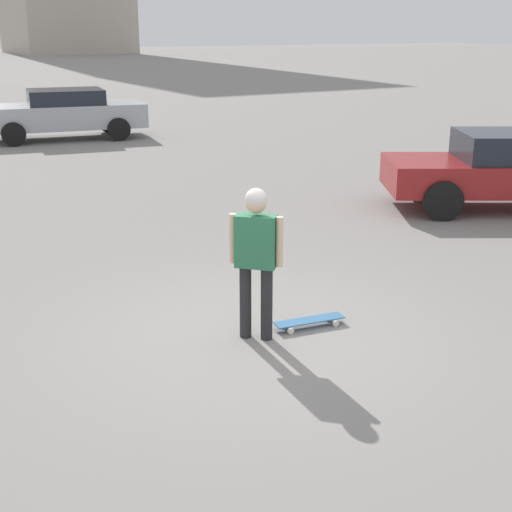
% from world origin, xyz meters
% --- Properties ---
extents(ground_plane, '(220.00, 220.00, 0.00)m').
position_xyz_m(ground_plane, '(0.00, 0.00, 0.00)').
color(ground_plane, gray).
extents(person, '(0.44, 0.44, 1.66)m').
position_xyz_m(person, '(0.00, 0.00, 1.02)').
color(person, '#262628').
rests_on(person, ground_plane).
extents(skateboard, '(0.84, 0.33, 0.09)m').
position_xyz_m(skateboard, '(0.67, -0.04, 0.07)').
color(skateboard, '#336693').
rests_on(skateboard, ground_plane).
extents(car_parked_near, '(4.58, 3.64, 1.41)m').
position_xyz_m(car_parked_near, '(6.87, 2.72, 0.74)').
color(car_parked_near, maroon).
rests_on(car_parked_near, ground_plane).
extents(car_parked_far, '(5.01, 2.64, 1.46)m').
position_xyz_m(car_parked_far, '(2.22, 15.31, 0.77)').
color(car_parked_far, '#ADB2B7').
rests_on(car_parked_far, ground_plane).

